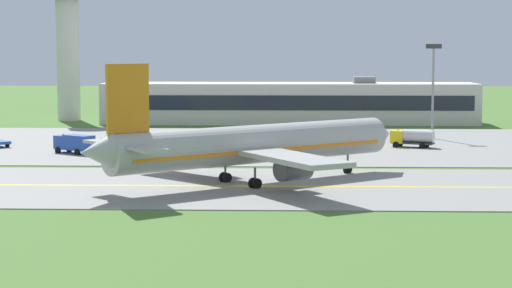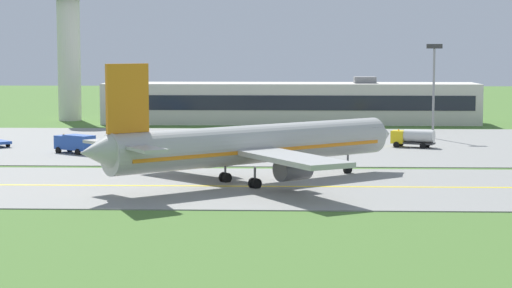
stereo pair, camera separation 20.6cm
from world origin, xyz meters
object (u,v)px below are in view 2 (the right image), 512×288
service_truck_fuel (413,137)px  service_truck_pushback (141,130)px  service_truck_catering (75,143)px  apron_light_mast (434,79)px  airplane_lead (252,145)px  control_tower (69,32)px

service_truck_fuel → service_truck_pushback: service_truck_fuel is taller
service_truck_fuel → service_truck_pushback: size_ratio=1.00×
service_truck_catering → apron_light_mast: (50.88, 22.61, 7.79)m
airplane_lead → service_truck_pushback: 49.70m
airplane_lead → apron_light_mast: 56.32m
service_truck_catering → control_tower: bearing=103.8°
airplane_lead → service_truck_catering: (-24.69, 26.99, -2.60)m
service_truck_catering → control_tower: (-14.08, 57.40, 15.51)m
control_tower → apron_light_mast: 74.09m
service_truck_pushback → service_truck_fuel: bearing=-13.5°
service_truck_fuel → apron_light_mast: 16.15m
control_tower → apron_light_mast: control_tower is taller
service_truck_pushback → apron_light_mast: 45.81m
service_truck_fuel → service_truck_catering: service_truck_fuel is taller
airplane_lead → control_tower: (-38.77, 84.39, 12.91)m
airplane_lead → control_tower: size_ratio=1.17×
service_truck_pushback → control_tower: size_ratio=0.22×
airplane_lead → control_tower: control_tower is taller
service_truck_pushback → apron_light_mast: apron_light_mast is taller
apron_light_mast → service_truck_catering: bearing=-156.0°
service_truck_fuel → control_tower: (-60.15, 48.10, 15.51)m
service_truck_catering → apron_light_mast: bearing=24.0°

